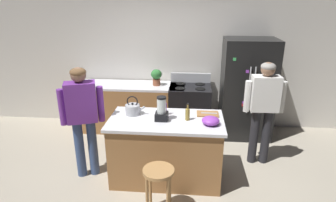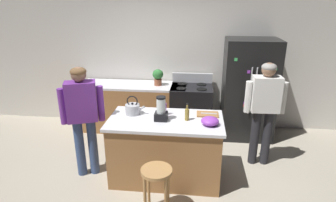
{
  "view_description": "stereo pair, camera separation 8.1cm",
  "coord_description": "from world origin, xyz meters",
  "px_view_note": "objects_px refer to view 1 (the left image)",
  "views": [
    {
      "loc": [
        0.33,
        -3.45,
        2.43
      ],
      "look_at": [
        0.0,
        0.3,
        1.06
      ],
      "focal_mm": 30.19,
      "sensor_mm": 36.0,
      "label": 1
    },
    {
      "loc": [
        0.41,
        -3.44,
        2.43
      ],
      "look_at": [
        0.0,
        0.3,
        1.06
      ],
      "focal_mm": 30.19,
      "sensor_mm": 36.0,
      "label": 2
    }
  ],
  "objects_px": {
    "refrigerator": "(247,89)",
    "bottle_vinegar": "(188,114)",
    "stove_range": "(190,109)",
    "kitchen_island": "(166,149)",
    "cutting_board": "(208,114)",
    "person_by_island_left": "(82,113)",
    "bottle_soda": "(164,109)",
    "chef_knife": "(209,113)",
    "tea_kettle": "(133,109)",
    "mixing_bowl": "(211,121)",
    "blender_appliance": "(162,110)",
    "potted_plant": "(156,76)",
    "person_by_sink_right": "(264,104)",
    "bar_stool": "(159,180)"
  },
  "relations": [
    {
      "from": "mixing_bowl",
      "to": "tea_kettle",
      "type": "relative_size",
      "value": 0.83
    },
    {
      "from": "kitchen_island",
      "to": "stove_range",
      "type": "height_order",
      "value": "stove_range"
    },
    {
      "from": "refrigerator",
      "to": "bottle_vinegar",
      "type": "height_order",
      "value": "refrigerator"
    },
    {
      "from": "bar_stool",
      "to": "bottle_soda",
      "type": "xyz_separation_m",
      "value": [
        -0.02,
        0.9,
        0.51
      ]
    },
    {
      "from": "kitchen_island",
      "to": "chef_knife",
      "type": "xyz_separation_m",
      "value": [
        0.58,
        0.21,
        0.47
      ]
    },
    {
      "from": "person_by_island_left",
      "to": "bottle_soda",
      "type": "relative_size",
      "value": 6.24
    },
    {
      "from": "refrigerator",
      "to": "bottle_soda",
      "type": "distance_m",
      "value": 1.92
    },
    {
      "from": "refrigerator",
      "to": "stove_range",
      "type": "bearing_deg",
      "value": 178.6
    },
    {
      "from": "person_by_island_left",
      "to": "mixing_bowl",
      "type": "xyz_separation_m",
      "value": [
        1.72,
        -0.09,
        -0.01
      ]
    },
    {
      "from": "potted_plant",
      "to": "chef_knife",
      "type": "xyz_separation_m",
      "value": [
        0.9,
        -1.34,
        -0.15
      ]
    },
    {
      "from": "kitchen_island",
      "to": "chef_knife",
      "type": "distance_m",
      "value": 0.78
    },
    {
      "from": "person_by_sink_right",
      "to": "cutting_board",
      "type": "distance_m",
      "value": 0.9
    },
    {
      "from": "person_by_sink_right",
      "to": "bar_stool",
      "type": "xyz_separation_m",
      "value": [
        -1.41,
        -1.29,
        -0.48
      ]
    },
    {
      "from": "person_by_sink_right",
      "to": "bar_stool",
      "type": "relative_size",
      "value": 2.56
    },
    {
      "from": "refrigerator",
      "to": "potted_plant",
      "type": "relative_size",
      "value": 5.96
    },
    {
      "from": "person_by_sink_right",
      "to": "blender_appliance",
      "type": "relative_size",
      "value": 4.9
    },
    {
      "from": "bar_stool",
      "to": "mixing_bowl",
      "type": "xyz_separation_m",
      "value": [
        0.6,
        0.64,
        0.47
      ]
    },
    {
      "from": "tea_kettle",
      "to": "cutting_board",
      "type": "distance_m",
      "value": 1.04
    },
    {
      "from": "kitchen_island",
      "to": "blender_appliance",
      "type": "xyz_separation_m",
      "value": [
        -0.06,
        -0.03,
        0.59
      ]
    },
    {
      "from": "kitchen_island",
      "to": "chef_knife",
      "type": "height_order",
      "value": "chef_knife"
    },
    {
      "from": "bottle_soda",
      "to": "blender_appliance",
      "type": "bearing_deg",
      "value": -95.88
    },
    {
      "from": "mixing_bowl",
      "to": "person_by_island_left",
      "type": "bearing_deg",
      "value": 176.87
    },
    {
      "from": "kitchen_island",
      "to": "bottle_soda",
      "type": "height_order",
      "value": "bottle_soda"
    },
    {
      "from": "chef_knife",
      "to": "person_by_sink_right",
      "type": "bearing_deg",
      "value": 23.34
    },
    {
      "from": "kitchen_island",
      "to": "mixing_bowl",
      "type": "distance_m",
      "value": 0.78
    },
    {
      "from": "kitchen_island",
      "to": "person_by_sink_right",
      "type": "relative_size",
      "value": 0.97
    },
    {
      "from": "potted_plant",
      "to": "mixing_bowl",
      "type": "height_order",
      "value": "potted_plant"
    },
    {
      "from": "bottle_soda",
      "to": "mixing_bowl",
      "type": "relative_size",
      "value": 1.12
    },
    {
      "from": "bottle_soda",
      "to": "mixing_bowl",
      "type": "xyz_separation_m",
      "value": [
        0.62,
        -0.26,
        -0.04
      ]
    },
    {
      "from": "person_by_sink_right",
      "to": "tea_kettle",
      "type": "distance_m",
      "value": 1.91
    },
    {
      "from": "kitchen_island",
      "to": "mixing_bowl",
      "type": "xyz_separation_m",
      "value": [
        0.58,
        -0.12,
        0.5
      ]
    },
    {
      "from": "mixing_bowl",
      "to": "chef_knife",
      "type": "distance_m",
      "value": 0.32
    },
    {
      "from": "bottle_vinegar",
      "to": "mixing_bowl",
      "type": "distance_m",
      "value": 0.32
    },
    {
      "from": "cutting_board",
      "to": "refrigerator",
      "type": "bearing_deg",
      "value": 59.57
    },
    {
      "from": "bottle_vinegar",
      "to": "bottle_soda",
      "type": "bearing_deg",
      "value": 154.95
    },
    {
      "from": "kitchen_island",
      "to": "bar_stool",
      "type": "relative_size",
      "value": 2.47
    },
    {
      "from": "stove_range",
      "to": "cutting_board",
      "type": "xyz_separation_m",
      "value": [
        0.26,
        -1.32,
        0.45
      ]
    },
    {
      "from": "tea_kettle",
      "to": "bottle_vinegar",
      "type": "bearing_deg",
      "value": -10.06
    },
    {
      "from": "stove_range",
      "to": "person_by_sink_right",
      "type": "bearing_deg",
      "value": -42.17
    },
    {
      "from": "person_by_island_left",
      "to": "potted_plant",
      "type": "relative_size",
      "value": 5.33
    },
    {
      "from": "bottle_soda",
      "to": "tea_kettle",
      "type": "height_order",
      "value": "tea_kettle"
    },
    {
      "from": "potted_plant",
      "to": "person_by_island_left",
      "type": "bearing_deg",
      "value": -117.46
    },
    {
      "from": "refrigerator",
      "to": "bottle_vinegar",
      "type": "distance_m",
      "value": 1.83
    },
    {
      "from": "kitchen_island",
      "to": "cutting_board",
      "type": "height_order",
      "value": "cutting_board"
    },
    {
      "from": "refrigerator",
      "to": "tea_kettle",
      "type": "height_order",
      "value": "refrigerator"
    },
    {
      "from": "kitchen_island",
      "to": "person_by_island_left",
      "type": "xyz_separation_m",
      "value": [
        -1.14,
        -0.02,
        0.51
      ]
    },
    {
      "from": "bottle_vinegar",
      "to": "person_by_sink_right",
      "type": "bearing_deg",
      "value": 26.09
    },
    {
      "from": "bar_stool",
      "to": "chef_knife",
      "type": "relative_size",
      "value": 2.83
    },
    {
      "from": "bottle_soda",
      "to": "cutting_board",
      "type": "relative_size",
      "value": 0.85
    },
    {
      "from": "kitchen_island",
      "to": "bottle_vinegar",
      "type": "xyz_separation_m",
      "value": [
        0.29,
        -0.0,
        0.54
      ]
    }
  ]
}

